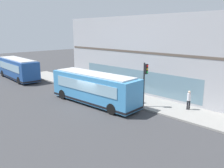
# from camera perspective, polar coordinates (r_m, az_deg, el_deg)

# --- Properties ---
(ground) EXTENTS (120.00, 120.00, 0.00)m
(ground) POSITION_cam_1_polar(r_m,az_deg,el_deg) (22.42, -5.07, -5.40)
(ground) COLOR #38383A
(sidewalk_curb) EXTENTS (3.79, 40.00, 0.15)m
(sidewalk_curb) POSITION_cam_1_polar(r_m,az_deg,el_deg) (25.37, 2.75, -2.97)
(sidewalk_curb) COLOR gray
(sidewalk_curb) RESTS_ON ground
(building_corner) EXTENTS (8.26, 23.12, 8.72)m
(building_corner) POSITION_cam_1_polar(r_m,az_deg,el_deg) (29.22, 10.86, 7.50)
(building_corner) COLOR #A8A8AD
(building_corner) RESTS_ON ground
(city_bus_nearside) EXTENTS (3.11, 10.17, 3.07)m
(city_bus_nearside) POSITION_cam_1_polar(r_m,az_deg,el_deg) (22.70, -4.54, -1.07)
(city_bus_nearside) COLOR #3F8CC6
(city_bus_nearside) RESTS_ON ground
(city_bus_far_down_street) EXTENTS (3.13, 10.17, 3.07)m
(city_bus_far_down_street) POSITION_cam_1_polar(r_m,az_deg,el_deg) (36.95, -22.32, 3.51)
(city_bus_far_down_street) COLOR #1E478C
(city_bus_far_down_street) RESTS_ON ground
(traffic_light_near_corner) EXTENTS (0.32, 0.49, 4.13)m
(traffic_light_near_corner) POSITION_cam_1_polar(r_m,az_deg,el_deg) (21.09, 8.22, 1.84)
(traffic_light_near_corner) COLOR black
(traffic_light_near_corner) RESTS_ON sidewalk_curb
(fire_hydrant) EXTENTS (0.35, 0.35, 0.74)m
(fire_hydrant) POSITION_cam_1_polar(r_m,az_deg,el_deg) (26.97, 2.37, -1.03)
(fire_hydrant) COLOR gold
(fire_hydrant) RESTS_ON sidewalk_curb
(pedestrian_near_building_entrance) EXTENTS (0.32, 0.32, 1.67)m
(pedestrian_near_building_entrance) POSITION_cam_1_polar(r_m,az_deg,el_deg) (28.83, -4.88, 1.07)
(pedestrian_near_building_entrance) COLOR black
(pedestrian_near_building_entrance) RESTS_ON sidewalk_curb
(pedestrian_by_light_pole) EXTENTS (0.32, 0.32, 1.67)m
(pedestrian_by_light_pole) POSITION_cam_1_polar(r_m,az_deg,el_deg) (23.28, 4.85, -1.84)
(pedestrian_by_light_pole) COLOR #3F8C4C
(pedestrian_by_light_pole) RESTS_ON sidewalk_curb
(pedestrian_walking_along_curb) EXTENTS (0.32, 0.32, 1.75)m
(pedestrian_walking_along_curb) POSITION_cam_1_polar(r_m,az_deg,el_deg) (21.68, 18.55, -3.49)
(pedestrian_walking_along_curb) COLOR black
(pedestrian_walking_along_curb) RESTS_ON sidewalk_curb
(newspaper_vending_box) EXTENTS (0.44, 0.43, 0.90)m
(newspaper_vending_box) POSITION_cam_1_polar(r_m,az_deg,el_deg) (22.72, 6.64, -3.59)
(newspaper_vending_box) COLOR #263F99
(newspaper_vending_box) RESTS_ON sidewalk_curb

